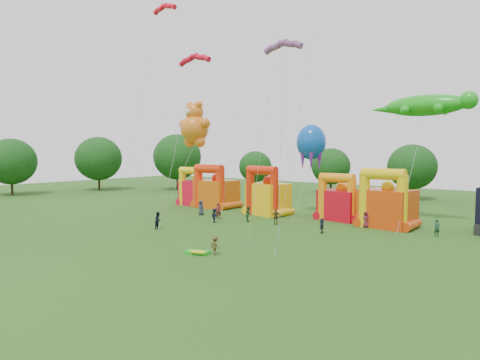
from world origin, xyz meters
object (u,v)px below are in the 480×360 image
Objects in this scene: spectator_4 at (276,217)px; teddy_bear_kite at (191,138)px; octopus_kite at (306,171)px; bouncy_castle_0 at (196,191)px; bouncy_castle_2 at (267,196)px; gecko_kite at (422,118)px; spectator_0 at (201,208)px.

teddy_bear_kite is at bearing -55.00° from spectator_4.
teddy_bear_kite is 18.98m from octopus_kite.
bouncy_castle_0 is 20.74m from spectator_4.
spectator_4 is (5.33, -5.76, -1.54)m from bouncy_castle_2.
spectator_4 is at bearing -138.43° from gecko_kite.
gecko_kite reaches higher than spectator_0.
spectator_4 is at bearing -15.73° from teddy_bear_kite.
bouncy_castle_0 is 0.37× the size of teddy_bear_kite.
octopus_kite is (18.63, 1.60, 3.60)m from bouncy_castle_0.
teddy_bear_kite is 13.09m from spectator_0.
spectator_4 is at bearing -4.27° from spectator_0.
spectator_0 is (-6.51, -5.85, -1.51)m from bouncy_castle_2.
spectator_0 is 1.04× the size of spectator_4.
bouncy_castle_2 is 21.14m from gecko_kite.
bouncy_castle_2 is at bearing -149.40° from octopus_kite.
spectator_4 is (0.93, -8.36, -4.95)m from octopus_kite.
bouncy_castle_2 is at bearing 37.20° from spectator_0.
octopus_kite is 14.65m from spectator_0.
octopus_kite is at bearing 9.25° from teddy_bear_kite.
bouncy_castle_0 is 8.20m from teddy_bear_kite.
gecko_kite reaches higher than octopus_kite.
bouncy_castle_0 is at bearing 107.08° from teddy_bear_kite.
teddy_bear_kite reaches higher than gecko_kite.
gecko_kite is (31.76, 5.81, 1.87)m from teddy_bear_kite.
octopus_kite is (4.40, 2.60, 3.41)m from bouncy_castle_2.
bouncy_castle_0 is at bearing -58.34° from spectator_4.
teddy_bear_kite reaches higher than octopus_kite.
gecko_kite is 29.20m from spectator_0.
octopus_kite reaches higher than bouncy_castle_0.
octopus_kite is at bearing 33.03° from spectator_0.
bouncy_castle_0 is 0.92× the size of bouncy_castle_2.
teddy_bear_kite is at bearing 138.37° from spectator_0.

